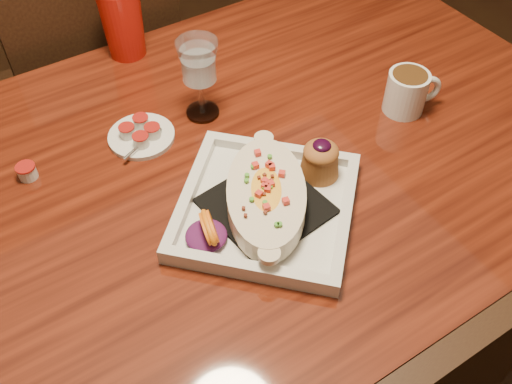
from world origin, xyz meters
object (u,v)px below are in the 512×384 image
red_tumbler (123,22)px  chair_far (99,90)px  coffee_mug (408,91)px  table (212,207)px  saucer (141,135)px  goblet (199,66)px  plate (270,197)px

red_tumbler → chair_far: bearing=96.8°
coffee_mug → red_tumbler: 0.59m
table → saucer: bearing=115.1°
chair_far → coffee_mug: 0.85m
chair_far → goblet: (0.07, -0.49, 0.35)m
chair_far → saucer: bearing=82.6°
saucer → chair_far: bearing=82.6°
table → coffee_mug: 0.43m
saucer → red_tumbler: red_tumbler is taller
coffee_mug → chair_far: bearing=139.8°
coffee_mug → goblet: goblet is taller
plate → coffee_mug: plate is taller
table → saucer: size_ratio=12.30×
chair_far → table: bearing=90.0°
table → plate: plate is taller
chair_far → coffee_mug: (0.40, -0.69, 0.29)m
chair_far → saucer: 0.56m
saucer → red_tumbler: 0.29m
coffee_mug → saucer: size_ratio=0.88×
plate → coffee_mug: 0.37m
table → red_tumbler: bearing=86.1°
coffee_mug → table: bearing=-168.6°
saucer → red_tumbler: (0.09, 0.26, 0.06)m
plate → goblet: (0.02, 0.27, 0.08)m
red_tumbler → saucer: bearing=-109.0°
chair_far → red_tumbler: (0.03, -0.23, 0.32)m
plate → saucer: 0.29m
red_tumbler → coffee_mug: bearing=-50.8°
chair_far → goblet: chair_far is taller
coffee_mug → saucer: bearing=176.9°
plate → goblet: goblet is taller
goblet → red_tumbler: 0.27m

